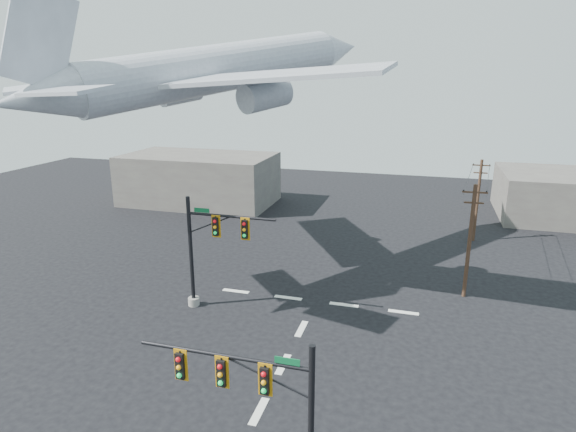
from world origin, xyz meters
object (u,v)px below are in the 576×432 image
(utility_pole_b, at_px, (478,199))
(signal_mast_far, at_px, (208,251))
(airliner, at_px, (220,70))
(signal_mast_near, at_px, (266,410))
(utility_pole_a, at_px, (470,240))

(utility_pole_b, bearing_deg, signal_mast_far, -132.91)
(airliner, bearing_deg, signal_mast_near, -122.68)
(utility_pole_a, bearing_deg, signal_mast_near, -114.23)
(utility_pole_a, relative_size, utility_pole_b, 1.05)
(signal_mast_near, xyz_separation_m, utility_pole_a, (8.17, 20.07, 0.55))
(signal_mast_far, xyz_separation_m, airliner, (-1.55, 6.62, 11.53))
(signal_mast_far, bearing_deg, utility_pole_b, 47.22)
(utility_pole_a, xyz_separation_m, utility_pole_b, (1.64, 13.15, -0.19))
(signal_mast_near, height_order, airliner, airliner)
(signal_mast_far, xyz_separation_m, utility_pole_b, (18.32, 19.80, 0.02))
(utility_pole_b, relative_size, airliner, 0.28)
(utility_pole_a, relative_size, airliner, 0.29)
(airliner, bearing_deg, utility_pole_a, -59.26)
(signal_mast_far, xyz_separation_m, utility_pole_a, (16.69, 6.65, 0.21))
(utility_pole_a, xyz_separation_m, airliner, (-18.24, -0.03, 11.32))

